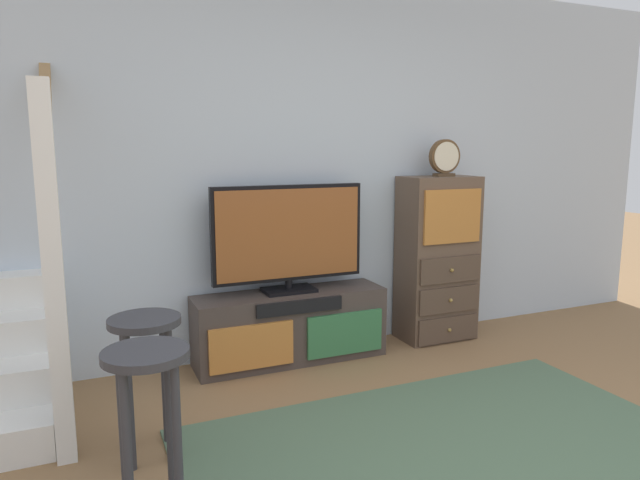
# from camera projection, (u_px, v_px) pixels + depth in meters

# --- Properties ---
(back_wall) EXTENTS (6.40, 0.12, 2.70)m
(back_wall) POSITION_uv_depth(u_px,v_px,m) (315.00, 167.00, 4.19)
(back_wall) COLOR silver
(back_wall) RESTS_ON ground_plane
(area_rug) EXTENTS (2.60, 1.80, 0.01)m
(area_rug) POSITION_uv_depth(u_px,v_px,m) (466.00, 463.00, 2.72)
(area_rug) COLOR #4C664C
(area_rug) RESTS_ON ground_plane
(media_console) EXTENTS (1.35, 0.38, 0.50)m
(media_console) POSITION_uv_depth(u_px,v_px,m) (291.00, 327.00, 4.01)
(media_console) COLOR #423833
(media_console) RESTS_ON ground_plane
(television) EXTENTS (1.08, 0.22, 0.75)m
(television) POSITION_uv_depth(u_px,v_px,m) (289.00, 236.00, 3.92)
(television) COLOR black
(television) RESTS_ON media_console
(side_cabinet) EXTENTS (0.58, 0.38, 1.27)m
(side_cabinet) POSITION_uv_depth(u_px,v_px,m) (437.00, 259.00, 4.43)
(side_cabinet) COLOR brown
(side_cabinet) RESTS_ON ground_plane
(desk_clock) EXTENTS (0.25, 0.08, 0.28)m
(desk_clock) POSITION_uv_depth(u_px,v_px,m) (445.00, 158.00, 4.30)
(desk_clock) COLOR #4C3823
(desk_clock) RESTS_ON side_cabinet
(bar_stool_near) EXTENTS (0.34, 0.34, 0.72)m
(bar_stool_near) POSITION_uv_depth(u_px,v_px,m) (148.00, 395.00, 2.25)
(bar_stool_near) COLOR #333338
(bar_stool_near) RESTS_ON ground_plane
(bar_stool_far) EXTENTS (0.34, 0.34, 0.70)m
(bar_stool_far) POSITION_uv_depth(u_px,v_px,m) (146.00, 354.00, 2.72)
(bar_stool_far) COLOR #333338
(bar_stool_far) RESTS_ON ground_plane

